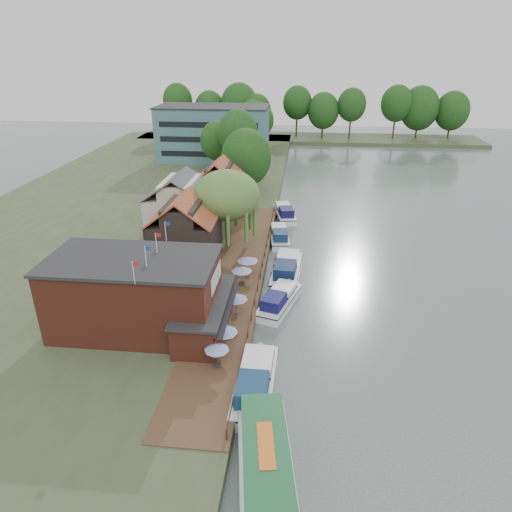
{
  "coord_description": "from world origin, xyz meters",
  "views": [
    {
      "loc": [
        -0.91,
        -36.73,
        25.66
      ],
      "look_at": [
        -6.0,
        12.0,
        3.0
      ],
      "focal_mm": 32.0,
      "sensor_mm": 36.0,
      "label": 1
    }
  ],
  "objects_px": {
    "umbrella_1": "(225,338)",
    "willow": "(227,210)",
    "cruiser_0": "(255,379)",
    "tour_boat": "(266,468)",
    "cottage_c": "(220,186)",
    "umbrella_4": "(228,291)",
    "hotel_block": "(214,133)",
    "cottage_a": "(185,229)",
    "swan": "(279,431)",
    "cruiser_3": "(279,234)",
    "pub": "(156,295)",
    "umbrella_5": "(242,276)",
    "umbrella_3": "(236,305)",
    "umbrella_6": "(248,266)",
    "cruiser_2": "(287,267)",
    "cottage_b": "(181,203)",
    "cruiser_4": "(284,211)",
    "umbrella_0": "(217,356)",
    "umbrella_2": "(219,318)",
    "cruiser_1": "(279,298)"
  },
  "relations": [
    {
      "from": "cruiser_0",
      "to": "umbrella_2",
      "type": "bearing_deg",
      "value": 122.02
    },
    {
      "from": "umbrella_4",
      "to": "cottage_c",
      "type": "bearing_deg",
      "value": 101.53
    },
    {
      "from": "cruiser_3",
      "to": "swan",
      "type": "xyz_separation_m",
      "value": [
        2.05,
        -35.93,
        -0.86
      ]
    },
    {
      "from": "umbrella_4",
      "to": "cruiser_0",
      "type": "bearing_deg",
      "value": -71.13
    },
    {
      "from": "umbrella_1",
      "to": "willow",
      "type": "bearing_deg",
      "value": 98.43
    },
    {
      "from": "umbrella_6",
      "to": "umbrella_5",
      "type": "bearing_deg",
      "value": -97.53
    },
    {
      "from": "pub",
      "to": "tour_boat",
      "type": "height_order",
      "value": "pub"
    },
    {
      "from": "cruiser_3",
      "to": "cruiser_2",
      "type": "bearing_deg",
      "value": -89.42
    },
    {
      "from": "cruiser_2",
      "to": "tour_boat",
      "type": "relative_size",
      "value": 0.84
    },
    {
      "from": "cottage_b",
      "to": "umbrella_6",
      "type": "relative_size",
      "value": 3.91
    },
    {
      "from": "willow",
      "to": "cruiser_2",
      "type": "relative_size",
      "value": 0.97
    },
    {
      "from": "cruiser_0",
      "to": "swan",
      "type": "relative_size",
      "value": 24.03
    },
    {
      "from": "cottage_c",
      "to": "swan",
      "type": "relative_size",
      "value": 19.32
    },
    {
      "from": "cottage_c",
      "to": "umbrella_4",
      "type": "distance_m",
      "value": 29.15
    },
    {
      "from": "umbrella_5",
      "to": "cruiser_0",
      "type": "bearing_deg",
      "value": -78.57
    },
    {
      "from": "hotel_block",
      "to": "tour_boat",
      "type": "xyz_separation_m",
      "value": [
        19.62,
        -86.3,
        -5.75
      ]
    },
    {
      "from": "cruiser_4",
      "to": "umbrella_5",
      "type": "bearing_deg",
      "value": -110.2
    },
    {
      "from": "umbrella_2",
      "to": "umbrella_5",
      "type": "xyz_separation_m",
      "value": [
        1.02,
        8.81,
        0.0
      ]
    },
    {
      "from": "umbrella_0",
      "to": "umbrella_5",
      "type": "height_order",
      "value": "same"
    },
    {
      "from": "umbrella_4",
      "to": "cottage_a",
      "type": "bearing_deg",
      "value": 125.84
    },
    {
      "from": "cruiser_1",
      "to": "cruiser_4",
      "type": "distance_m",
      "value": 28.09
    },
    {
      "from": "cottage_a",
      "to": "umbrella_0",
      "type": "bearing_deg",
      "value": -69.41
    },
    {
      "from": "willow",
      "to": "umbrella_5",
      "type": "relative_size",
      "value": 4.39
    },
    {
      "from": "umbrella_2",
      "to": "cruiser_0",
      "type": "height_order",
      "value": "umbrella_2"
    },
    {
      "from": "pub",
      "to": "cruiser_2",
      "type": "bearing_deg",
      "value": 50.0
    },
    {
      "from": "umbrella_0",
      "to": "umbrella_6",
      "type": "xyz_separation_m",
      "value": [
        0.48,
        17.16,
        0.0
      ]
    },
    {
      "from": "cruiser_0",
      "to": "tour_boat",
      "type": "relative_size",
      "value": 0.82
    },
    {
      "from": "willow",
      "to": "umbrella_3",
      "type": "height_order",
      "value": "willow"
    },
    {
      "from": "hotel_block",
      "to": "cottage_a",
      "type": "bearing_deg",
      "value": -82.87
    },
    {
      "from": "umbrella_2",
      "to": "umbrella_6",
      "type": "distance_m",
      "value": 11.53
    },
    {
      "from": "umbrella_6",
      "to": "cruiser_1",
      "type": "xyz_separation_m",
      "value": [
        3.97,
        -4.99,
        -1.17
      ]
    },
    {
      "from": "umbrella_0",
      "to": "cruiser_1",
      "type": "height_order",
      "value": "umbrella_0"
    },
    {
      "from": "cruiser_0",
      "to": "cruiser_2",
      "type": "relative_size",
      "value": 0.98
    },
    {
      "from": "umbrella_1",
      "to": "umbrella_2",
      "type": "relative_size",
      "value": 1.0
    },
    {
      "from": "umbrella_3",
      "to": "swan",
      "type": "relative_size",
      "value": 5.4
    },
    {
      "from": "cruiser_3",
      "to": "umbrella_4",
      "type": "bearing_deg",
      "value": -109.73
    },
    {
      "from": "umbrella_1",
      "to": "cottage_a",
      "type": "bearing_deg",
      "value": 113.78
    },
    {
      "from": "cottage_b",
      "to": "pub",
      "type": "bearing_deg",
      "value": -80.91
    },
    {
      "from": "umbrella_0",
      "to": "willow",
      "type": "bearing_deg",
      "value": 97.14
    },
    {
      "from": "cottage_a",
      "to": "cottage_b",
      "type": "bearing_deg",
      "value": 106.7
    },
    {
      "from": "umbrella_0",
      "to": "cruiser_0",
      "type": "xyz_separation_m",
      "value": [
        3.32,
        -1.26,
        -0.99
      ]
    },
    {
      "from": "hotel_block",
      "to": "cruiser_3",
      "type": "distance_m",
      "value": 49.84
    },
    {
      "from": "cruiser_2",
      "to": "umbrella_1",
      "type": "bearing_deg",
      "value": -102.15
    },
    {
      "from": "umbrella_1",
      "to": "tour_boat",
      "type": "distance_m",
      "value": 13.28
    },
    {
      "from": "pub",
      "to": "umbrella_5",
      "type": "distance_m",
      "value": 11.57
    },
    {
      "from": "hotel_block",
      "to": "umbrella_5",
      "type": "bearing_deg",
      "value": -76.55
    },
    {
      "from": "cottage_a",
      "to": "umbrella_6",
      "type": "bearing_deg",
      "value": -22.13
    },
    {
      "from": "umbrella_5",
      "to": "cruiser_4",
      "type": "height_order",
      "value": "umbrella_5"
    },
    {
      "from": "pub",
      "to": "cruiser_1",
      "type": "bearing_deg",
      "value": 30.98
    },
    {
      "from": "umbrella_6",
      "to": "cruiser_2",
      "type": "distance_m",
      "value": 5.06
    }
  ]
}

